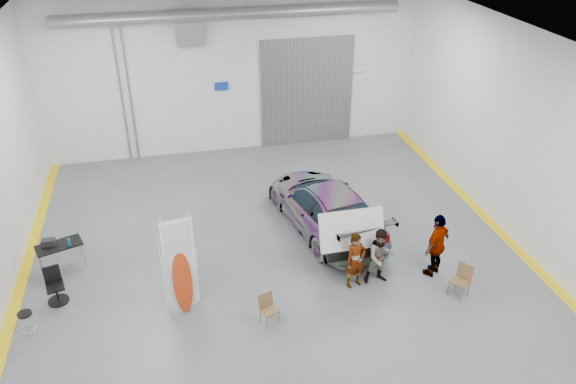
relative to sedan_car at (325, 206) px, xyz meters
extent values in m
plane|color=#575B5E|center=(-1.76, -1.72, -0.75)|extent=(16.00, 16.00, 0.00)
cube|color=silver|center=(5.24, -1.72, 2.25)|extent=(0.02, 16.00, 6.00)
cube|color=silver|center=(-1.76, 6.28, 2.25)|extent=(14.00, 0.02, 6.00)
cube|color=white|center=(-1.76, -1.72, 5.25)|extent=(14.00, 16.00, 0.02)
cube|color=gray|center=(1.04, 6.20, 1.35)|extent=(3.60, 0.12, 4.20)
cube|color=gray|center=(-3.26, 6.20, 4.05)|extent=(1.00, 0.50, 1.20)
cylinder|color=gray|center=(-1.76, 5.68, 4.55)|extent=(11.90, 0.44, 0.44)
cube|color=#1536AF|center=(-2.26, 6.20, 1.85)|extent=(0.50, 0.04, 0.30)
cube|color=white|center=(3.04, 6.20, 2.15)|extent=(0.70, 0.04, 0.25)
cylinder|color=gray|center=(-5.56, 6.20, 1.75)|extent=(0.08, 0.08, 5.00)
cylinder|color=gray|center=(-5.86, 6.20, 1.75)|extent=(0.08, 0.08, 5.00)
cube|color=yellow|center=(-8.61, -1.72, -0.74)|extent=(0.30, 16.00, 0.01)
cube|color=yellow|center=(5.09, -1.72, -0.74)|extent=(0.30, 16.00, 0.01)
imported|color=silver|center=(0.00, 0.00, 0.00)|extent=(2.99, 5.44, 1.49)
imported|color=#967751|center=(-0.03, -2.87, 0.05)|extent=(0.66, 0.52, 1.59)
imported|color=slate|center=(0.66, -2.87, 0.06)|extent=(0.80, 0.62, 1.61)
imported|color=#A36E36|center=(2.22, -2.87, 0.18)|extent=(1.13, 0.96, 1.85)
cube|color=white|center=(-4.46, -2.82, 0.18)|extent=(0.78, 0.16, 1.67)
ellipsoid|color=#E85314|center=(-4.46, -2.90, 0.14)|extent=(0.49, 0.29, 1.77)
cube|color=white|center=(-4.46, -2.84, 1.44)|extent=(0.76, 0.15, 0.88)
cylinder|color=white|center=(-4.79, -2.82, 0.65)|extent=(0.02, 0.02, 2.79)
cylinder|color=white|center=(-4.14, -2.82, 0.65)|extent=(0.02, 0.02, 2.79)
cube|color=brown|center=(-2.48, -3.80, -0.34)|extent=(0.47, 0.46, 0.04)
cube|color=brown|center=(-2.48, -3.63, -0.13)|extent=(0.38, 0.20, 0.36)
cube|color=brown|center=(2.43, -3.87, -0.29)|extent=(0.57, 0.57, 0.04)
cube|color=brown|center=(2.43, -3.68, -0.06)|extent=(0.29, 0.41, 0.41)
cylinder|color=black|center=(-8.04, -2.93, -0.10)|extent=(0.32, 0.32, 0.05)
torus|color=silver|center=(-8.04, -2.93, -0.54)|extent=(0.34, 0.34, 0.02)
cylinder|color=gray|center=(-8.12, -0.60, -0.39)|extent=(0.03, 0.03, 0.71)
cylinder|color=gray|center=(-7.03, -0.60, -0.39)|extent=(0.03, 0.03, 0.71)
cylinder|color=gray|center=(-8.12, -0.11, -0.39)|extent=(0.03, 0.03, 0.71)
cylinder|color=gray|center=(-7.03, -0.11, -0.39)|extent=(0.03, 0.03, 0.71)
cube|color=black|center=(-7.58, -0.35, -0.01)|extent=(1.32, 0.95, 0.04)
cylinder|color=#174E8C|center=(-7.28, -0.45, 0.11)|extent=(0.08, 0.08, 0.22)
cube|color=black|center=(-7.82, -0.30, 0.09)|extent=(0.35, 0.22, 0.18)
cylinder|color=black|center=(-7.54, -1.83, -0.71)|extent=(0.51, 0.51, 0.04)
cylinder|color=black|center=(-7.54, -1.83, -0.49)|extent=(0.06, 0.06, 0.44)
cube|color=black|center=(-7.54, -1.83, -0.27)|extent=(0.51, 0.51, 0.06)
cube|color=black|center=(-7.54, -1.63, 0.01)|extent=(0.41, 0.15, 0.46)
cube|color=silver|center=(0.00, -2.32, 0.77)|extent=(1.74, 1.06, 0.04)
camera|label=1|loc=(-4.34, -13.85, 8.69)|focal=35.00mm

